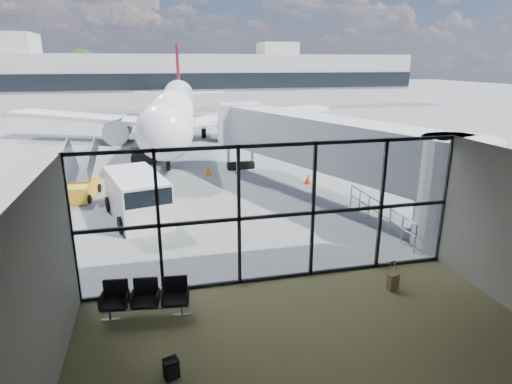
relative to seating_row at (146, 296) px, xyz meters
name	(u,v)px	position (x,y,z in m)	size (l,w,h in m)	color
ground	(183,121)	(4.08, 41.14, -0.59)	(220.00, 220.00, 0.00)	slate
lounge_shell	(342,273)	(4.08, -3.66, 2.06)	(12.02, 8.01, 4.51)	#686542
glass_curtain_wall	(277,214)	(4.08, 1.14, 1.66)	(12.10, 0.12, 4.50)	white
jet_bridge	(333,148)	(8.98, 8.22, 2.17)	(8.00, 16.50, 4.33)	#AAADB0
apron_railing	(379,210)	(9.68, 4.64, 0.13)	(0.06, 5.46, 1.11)	gray
far_terminal	(168,79)	(3.50, 63.11, 3.62)	(80.00, 12.20, 11.00)	#B5B5B0
tree_3	(10,75)	(-22.92, 73.14, 4.04)	(4.95, 4.95, 7.12)	#382619
tree_4	(47,71)	(-16.92, 73.14, 4.67)	(5.61, 5.61, 8.07)	#382619
tree_5	(83,68)	(-10.92, 73.14, 5.29)	(6.27, 6.27, 9.03)	#382619
seating_row	(146,296)	(0.00, 0.00, 0.00)	(2.39, 0.91, 1.06)	gray
backpack	(172,369)	(0.55, -2.72, -0.35)	(0.38, 0.38, 0.50)	black
suitcase	(393,282)	(7.44, -0.37, -0.31)	(0.38, 0.31, 0.92)	olive
airliner	(175,108)	(2.58, 30.15, 2.14)	(29.88, 34.71, 8.94)	white
service_van	(137,196)	(-0.38, 8.06, 0.46)	(3.14, 5.03, 2.03)	white
belt_loader	(145,150)	(-0.20, 20.84, 0.09)	(1.90, 4.42, 2.00)	black
mobile_stairs	(78,187)	(-3.53, 12.05, -0.02)	(2.12, 3.52, 2.35)	gold
traffic_cone_a	(149,176)	(0.08, 14.74, -0.32)	(0.39, 0.39, 0.55)	#FF520D
traffic_cone_b	(208,171)	(3.68, 15.04, -0.30)	(0.42, 0.42, 0.60)	orange
traffic_cone_c	(308,179)	(9.08, 11.75, -0.30)	(0.42, 0.42, 0.60)	red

